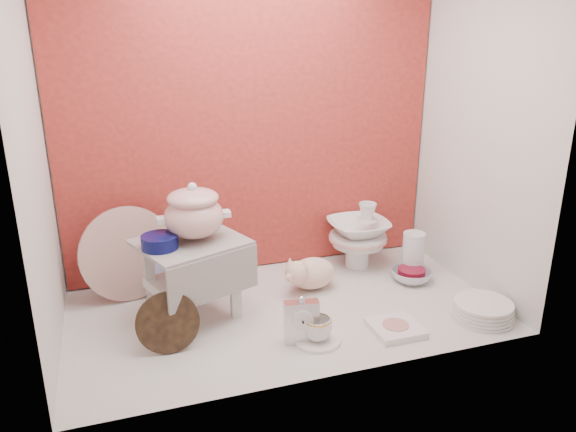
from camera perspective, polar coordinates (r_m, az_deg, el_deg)
name	(u,v)px	position (r m, az deg, el deg)	size (l,w,h in m)	color
ground	(285,310)	(2.43, -0.30, -9.57)	(1.80, 1.80, 0.00)	silver
niche_shell	(271,85)	(2.32, -1.76, 13.20)	(1.86, 1.03, 1.53)	#BF392F
step_stool	(193,279)	(2.34, -9.67, -6.37)	(0.40, 0.34, 0.34)	silver
soup_tureen	(194,211)	(2.25, -9.59, 0.50)	(0.28, 0.28, 0.24)	white
cobalt_bowl	(160,242)	(2.22, -12.94, -2.58)	(0.14, 0.14, 0.05)	#090D49
floral_platter	(128,254)	(2.56, -16.01, -3.71)	(0.42, 0.10, 0.42)	silver
blue_white_vase	(170,265)	(2.61, -11.94, -4.94)	(0.24, 0.24, 0.25)	silver
lacquer_tray	(168,323)	(2.15, -12.14, -10.59)	(0.24, 0.06, 0.23)	black
mantel_clock	(301,320)	(2.17, 1.37, -10.52)	(0.13, 0.05, 0.19)	silver
plush_pig	(312,273)	(2.58, 2.47, -5.80)	(0.27, 0.19, 0.16)	beige
teacup_saucer	(317,340)	(2.22, 2.99, -12.51)	(0.18, 0.18, 0.01)	white
gold_rim_teacup	(317,328)	(2.19, 3.01, -11.37)	(0.11, 0.11, 0.09)	white
lattice_dish	(395,328)	(2.32, 10.88, -11.13)	(0.19, 0.19, 0.03)	white
dinner_plate_stack	(483,310)	(2.49, 19.22, -9.02)	(0.26, 0.26, 0.07)	white
crystal_bowl	(411,276)	(2.74, 12.45, -5.95)	(0.19, 0.19, 0.06)	silver
clear_glass_vase	(413,254)	(2.78, 12.63, -3.77)	(0.11, 0.11, 0.21)	silver
porcelain_tower	(358,235)	(2.80, 7.15, -1.96)	(0.29, 0.29, 0.34)	white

